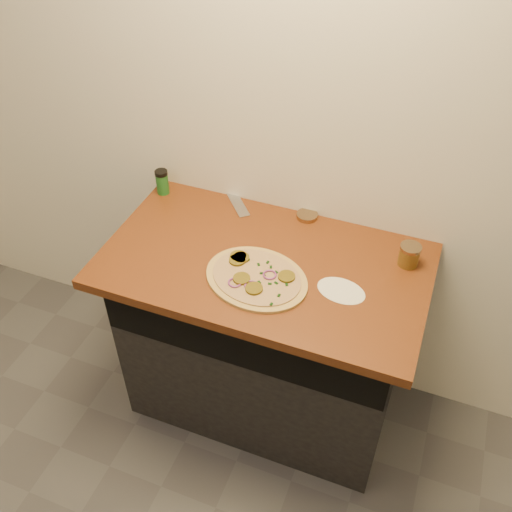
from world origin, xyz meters
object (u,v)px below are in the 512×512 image
at_px(pizza, 256,277).
at_px(spice_shaker, 162,182).
at_px(salsa_jar, 409,255).
at_px(chefs_knife, 229,189).

xyz_separation_m(pizza, spice_shaker, (-0.56, 0.35, 0.04)).
distance_m(pizza, salsa_jar, 0.56).
bearing_deg(chefs_knife, salsa_jar, -13.94).
bearing_deg(salsa_jar, spice_shaker, 175.74).
xyz_separation_m(chefs_knife, spice_shaker, (-0.25, -0.12, 0.05)).
bearing_deg(pizza, spice_shaker, 147.60).
distance_m(salsa_jar, spice_shaker, 1.05).
relative_size(pizza, salsa_jar, 5.39).
height_order(chefs_knife, salsa_jar, salsa_jar).
relative_size(chefs_knife, spice_shaker, 2.63).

